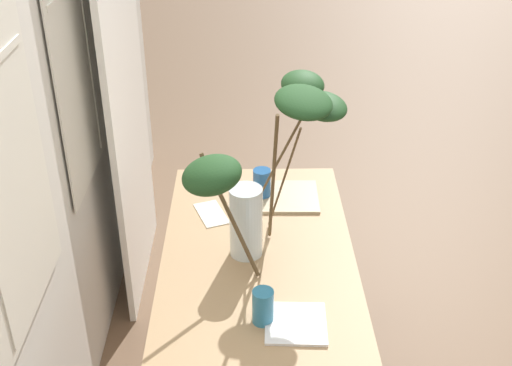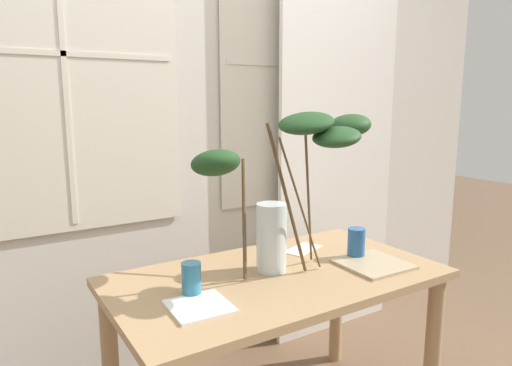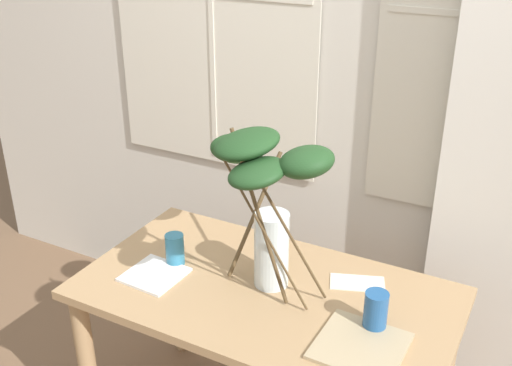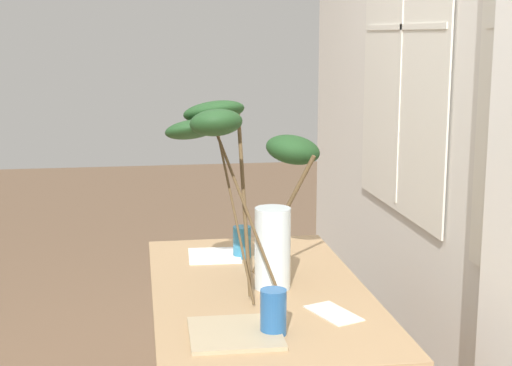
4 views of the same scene
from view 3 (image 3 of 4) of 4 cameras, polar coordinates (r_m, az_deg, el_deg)
The scene contains 8 objects.
back_wall_with_windows at distance 2.62m, azimuth 9.14°, elevation 12.55°, with size 4.45×0.14×2.92m.
dining_table at distance 2.30m, azimuth 0.86°, elevation -12.43°, with size 1.36×0.75×0.74m.
vase_with_branches at distance 2.02m, azimuth 0.46°, elevation -0.77°, with size 0.67×0.65×0.69m.
drinking_glass_blue_left at distance 2.36m, azimuth -7.63°, elevation -6.21°, with size 0.07×0.07×0.13m, color teal.
drinking_glass_blue_right at distance 2.05m, azimuth 11.17°, elevation -11.72°, with size 0.08×0.08×0.14m, color #235693.
plate_square_left at distance 2.33m, azimuth -9.52°, elevation -8.49°, with size 0.20×0.20×0.01m, color white.
plate_square_right at distance 2.01m, azimuth 9.79°, elevation -14.85°, with size 0.27×0.27×0.01m, color tan.
napkin_folded at distance 2.29m, azimuth 9.50°, elevation -9.25°, with size 0.20×0.10×0.00m, color silver.
Camera 3 is at (0.83, -1.63, 2.02)m, focal length 42.58 mm.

